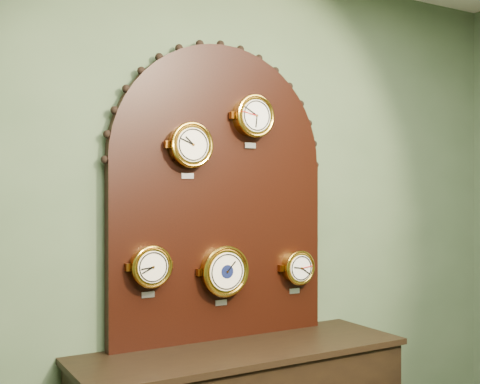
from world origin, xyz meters
TOP-DOWN VIEW (x-y plane):
  - wall_back at (0.00, 2.50)m, footprint 4.00×0.00m
  - display_board at (0.00, 2.45)m, footprint 1.26×0.06m
  - roman_clock at (-0.20, 2.38)m, footprint 0.22×0.08m
  - arabic_clock at (0.16, 2.38)m, footprint 0.22×0.08m
  - hygrometer at (-0.41, 2.38)m, footprint 0.20×0.08m
  - barometer at (-0.02, 2.38)m, footprint 0.26×0.08m
  - tide_clock at (0.44, 2.38)m, footprint 0.19×0.08m

SIDE VIEW (x-z plane):
  - tide_clock at x=0.44m, z-range 1.05..1.29m
  - barometer at x=-0.02m, z-range 1.03..1.34m
  - hygrometer at x=-0.41m, z-range 1.10..1.36m
  - wall_back at x=0.00m, z-range -0.60..3.40m
  - display_board at x=0.00m, z-range 0.86..2.39m
  - roman_clock at x=-0.20m, z-range 1.67..1.95m
  - arabic_clock at x=0.16m, z-range 1.83..2.11m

